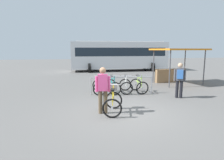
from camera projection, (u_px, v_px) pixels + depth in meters
name	position (u px, v px, depth m)	size (l,w,h in m)	color
ground_plane	(125.00, 113.00, 6.86)	(80.00, 80.00, 0.00)	#605E5B
bike_rack_rail	(122.00, 81.00, 9.76)	(3.20, 0.33, 0.88)	#99999E
racked_bike_yellow	(99.00, 86.00, 9.86)	(0.75, 1.15, 0.97)	black
racked_bike_teal	(112.00, 86.00, 9.94)	(0.72, 1.14, 0.98)	black
racked_bike_white	(126.00, 86.00, 10.01)	(0.86, 1.20, 0.97)	black
racked_bike_lime	(139.00, 85.00, 10.09)	(0.68, 1.10, 0.97)	black
featured_bicycle	(113.00, 100.00, 6.86)	(0.91, 1.25, 0.97)	black
person_with_featured_bike	(103.00, 88.00, 6.67)	(0.52, 0.26, 1.64)	brown
pedestrian_with_backpack	(180.00, 78.00, 8.84)	(0.48, 0.43, 1.64)	black
bus_distant	(119.00, 54.00, 20.31)	(10.06, 3.57, 3.08)	silver
market_stall	(175.00, 62.00, 12.82)	(3.40, 2.73, 2.30)	#4C4C51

